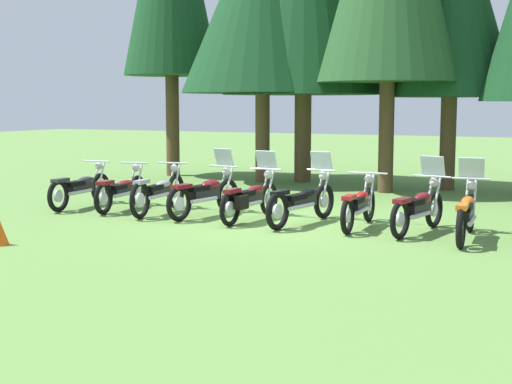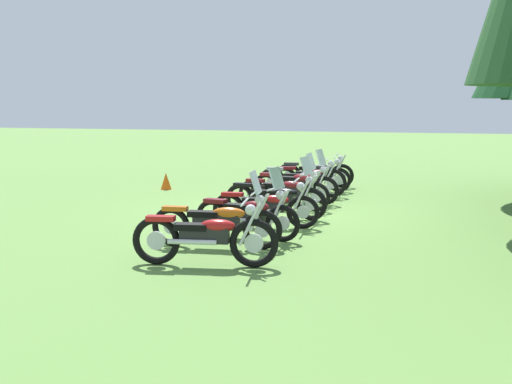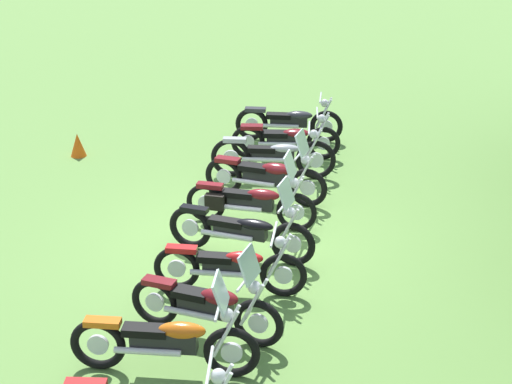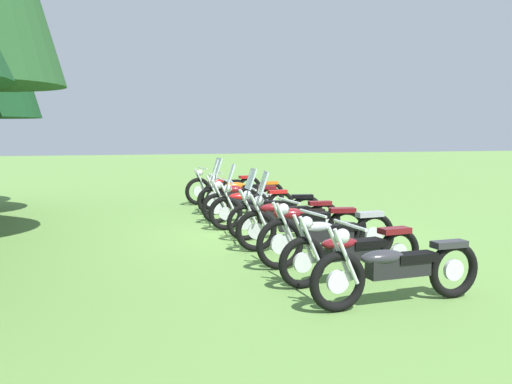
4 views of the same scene
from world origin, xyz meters
name	(u,v)px [view 4 (image 4 of 4)]	position (x,y,z in m)	size (l,w,h in m)	color
ground_plane	(277,233)	(0.00, 0.00, 0.00)	(80.00, 80.00, 0.00)	#608C42
motorcycle_0	(397,268)	(-4.81, 0.04, 0.43)	(0.71, 2.28, 1.00)	black
motorcycle_1	(352,251)	(-3.77, 0.13, 0.43)	(0.68, 2.19, 0.99)	black
motorcycle_2	(328,236)	(-2.74, 0.05, 0.45)	(0.71, 2.37, 1.03)	black
motorcycle_3	(300,223)	(-1.65, 0.11, 0.48)	(0.74, 2.27, 1.36)	black
motorcycle_4	(286,215)	(-0.58, -0.01, 0.46)	(0.71, 2.23, 1.35)	black
motorcycle_5	(264,208)	(0.51, 0.11, 0.45)	(0.66, 2.38, 1.36)	black
motorcycle_6	(248,203)	(1.61, 0.17, 0.43)	(0.77, 2.20, 0.99)	black
motorcycle_7	(239,196)	(2.74, 0.10, 0.46)	(0.72, 2.12, 1.35)	black
motorcycle_8	(242,192)	(3.62, -0.18, 0.46)	(0.65, 2.33, 1.35)	black
motorcycle_9	(224,187)	(4.87, 0.03, 0.47)	(0.70, 2.28, 1.03)	black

